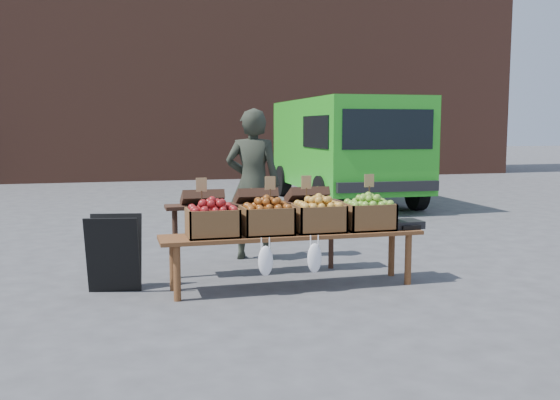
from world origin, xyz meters
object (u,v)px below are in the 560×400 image
object	(u,v)px
display_bench	(293,260)
crate_russet_pears	(267,220)
chalkboard_sign	(114,253)
crate_golden_apples	(212,222)
delivery_van	(344,152)
back_table	(256,228)
crate_green_apples	(368,216)
vendor	(253,185)
crate_red_apples	(318,218)
weighing_scale	(405,224)

from	to	relation	value
display_bench	crate_russet_pears	xyz separation A→B (m)	(-0.28, 0.00, 0.42)
crate_russet_pears	chalkboard_sign	bearing A→B (deg)	168.09
chalkboard_sign	crate_golden_apples	xyz separation A→B (m)	(0.94, -0.31, 0.32)
delivery_van	chalkboard_sign	bearing A→B (deg)	-126.12
delivery_van	back_table	xyz separation A→B (m)	(-3.35, -5.95, -0.59)
crate_golden_apples	crate_green_apples	distance (m)	1.65
vendor	back_table	distance (m)	0.88
crate_golden_apples	crate_red_apples	distance (m)	1.10
delivery_van	display_bench	xyz separation A→B (m)	(-3.12, -6.67, -0.82)
back_table	weighing_scale	distance (m)	1.64
vendor	crate_red_apples	world-z (taller)	vendor
chalkboard_sign	back_table	bearing A→B (deg)	25.11
crate_red_apples	weighing_scale	xyz separation A→B (m)	(0.97, 0.00, -0.10)
display_bench	crate_golden_apples	distance (m)	0.93
vendor	display_bench	size ratio (longest dim) A/B	0.69
vendor	crate_russet_pears	xyz separation A→B (m)	(-0.20, -1.48, -0.22)
back_table	crate_russet_pears	xyz separation A→B (m)	(-0.05, -0.72, 0.19)
delivery_van	crate_red_apples	bearing A→B (deg)	-111.65
vendor	crate_green_apples	distance (m)	1.75
vendor	crate_russet_pears	bearing A→B (deg)	103.94
chalkboard_sign	display_bench	bearing A→B (deg)	0.32
crate_golden_apples	crate_green_apples	size ratio (longest dim) A/B	1.00
crate_golden_apples	crate_russet_pears	world-z (taller)	same
back_table	crate_green_apples	distance (m)	1.29
delivery_van	crate_russet_pears	bearing A→B (deg)	-115.52
back_table	crate_green_apples	world-z (taller)	back_table
delivery_van	crate_golden_apples	bearing A→B (deg)	-119.15
delivery_van	vendor	bearing A→B (deg)	-120.20
crate_golden_apples	crate_russet_pears	size ratio (longest dim) A/B	1.00
weighing_scale	crate_red_apples	bearing A→B (deg)	180.00
delivery_van	display_bench	bearing A→B (deg)	-113.62
display_bench	chalkboard_sign	bearing A→B (deg)	169.90
vendor	display_bench	distance (m)	1.62
crate_russet_pears	vendor	bearing A→B (deg)	82.47
display_bench	crate_russet_pears	distance (m)	0.51
delivery_van	weighing_scale	world-z (taller)	delivery_van
vendor	weighing_scale	size ratio (longest dim) A/B	5.50
crate_russet_pears	crate_green_apples	world-z (taller)	same
crate_golden_apples	crate_russet_pears	xyz separation A→B (m)	(0.55, 0.00, 0.00)
chalkboard_sign	weighing_scale	xyz separation A→B (m)	(3.02, -0.31, 0.22)
delivery_van	crate_red_apples	world-z (taller)	delivery_van
display_bench	crate_golden_apples	size ratio (longest dim) A/B	5.40
crate_green_apples	chalkboard_sign	bearing A→B (deg)	173.08
delivery_van	crate_golden_apples	size ratio (longest dim) A/B	9.90
crate_green_apples	weighing_scale	distance (m)	0.44
display_bench	crate_russet_pears	bearing A→B (deg)	180.00
delivery_van	crate_green_apples	size ratio (longest dim) A/B	9.90
chalkboard_sign	crate_red_apples	distance (m)	2.09
back_table	weighing_scale	world-z (taller)	back_table
crate_golden_apples	weighing_scale	bearing A→B (deg)	0.00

